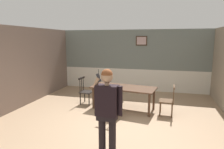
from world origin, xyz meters
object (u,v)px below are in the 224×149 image
chair_by_doorway (114,102)px  chair_near_window (86,91)px  person_figure (107,107)px  dining_table (123,89)px  chair_at_table_head (168,101)px

chair_by_doorway → chair_near_window: bearing=155.1°
chair_near_window → chair_by_doorway: size_ratio=0.94×
chair_near_window → person_figure: 3.40m
dining_table → chair_at_table_head: bearing=-8.0°
chair_near_window → chair_by_doorway: 1.64m
dining_table → person_figure: (0.24, -2.72, 0.34)m
chair_at_table_head → person_figure: person_figure is taller
person_figure → chair_near_window: bearing=-58.4°
dining_table → chair_at_table_head: size_ratio=2.36×
chair_at_table_head → chair_by_doorway: bearing=114.0°
chair_near_window → chair_by_doorway: bearing=55.5°
dining_table → chair_by_doorway: chair_by_doorway is taller
dining_table → chair_by_doorway: 0.85m
chair_by_doorway → dining_table: bearing=95.2°
chair_by_doorway → person_figure: bearing=-65.5°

